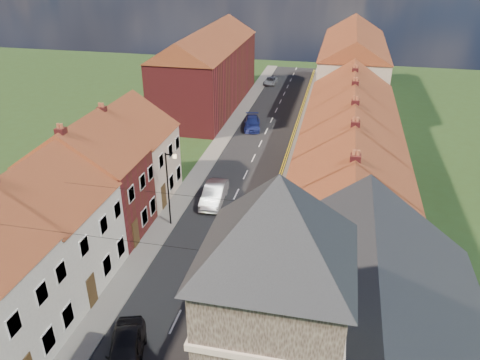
# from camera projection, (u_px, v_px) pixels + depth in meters

# --- Properties ---
(road) EXTENTS (7.00, 90.00, 0.02)m
(road) POSITION_uv_depth(u_px,v_px,m) (246.00, 175.00, 44.65)
(road) COLOR black
(road) RESTS_ON ground
(pavement_left) EXTENTS (1.80, 90.00, 0.12)m
(pavement_left) POSITION_uv_depth(u_px,v_px,m) (201.00, 170.00, 45.47)
(pavement_left) COLOR slate
(pavement_left) RESTS_ON ground
(pavement_right) EXTENTS (1.80, 90.00, 0.12)m
(pavement_right) POSITION_uv_depth(u_px,v_px,m) (291.00, 179.00, 43.78)
(pavement_right) COLOR slate
(pavement_right) RESTS_ON ground
(cottage_r_tudor) EXTENTS (8.30, 5.20, 9.00)m
(cottage_r_tudor) POSITION_uv_depth(u_px,v_px,m) (346.00, 252.00, 25.77)
(cottage_r_tudor) COLOR #B3A496
(cottage_r_tudor) RESTS_ON ground
(cottage_r_white_near) EXTENTS (8.30, 6.00, 9.00)m
(cottage_r_white_near) POSITION_uv_depth(u_px,v_px,m) (348.00, 205.00, 30.47)
(cottage_r_white_near) COLOR silver
(cottage_r_white_near) RESTS_ON ground
(cottage_r_cream_mid) EXTENTS (8.30, 5.20, 9.00)m
(cottage_r_cream_mid) POSITION_uv_depth(u_px,v_px,m) (349.00, 170.00, 35.18)
(cottage_r_cream_mid) COLOR silver
(cottage_r_cream_mid) RESTS_ON ground
(cottage_r_pink) EXTENTS (8.30, 6.00, 9.00)m
(cottage_r_pink) POSITION_uv_depth(u_px,v_px,m) (350.00, 144.00, 39.90)
(cottage_r_pink) COLOR maroon
(cottage_r_pink) RESTS_ON ground
(cottage_r_white_far) EXTENTS (8.30, 5.20, 9.00)m
(cottage_r_white_far) POSITION_uv_depth(u_px,v_px,m) (350.00, 123.00, 44.61)
(cottage_r_white_far) COLOR maroon
(cottage_r_white_far) RESTS_ON ground
(cottage_r_cream_far) EXTENTS (8.30, 6.00, 9.00)m
(cottage_r_cream_far) POSITION_uv_depth(u_px,v_px,m) (351.00, 106.00, 49.32)
(cottage_r_cream_far) COLOR silver
(cottage_r_cream_far) RESTS_ON ground
(cottage_l_white) EXTENTS (8.30, 6.90, 8.80)m
(cottage_l_white) POSITION_uv_depth(u_px,v_px,m) (38.00, 222.00, 28.72)
(cottage_l_white) COLOR silver
(cottage_l_white) RESTS_ON ground
(cottage_l_brick_mid) EXTENTS (8.30, 5.70, 9.10)m
(cottage_l_brick_mid) POSITION_uv_depth(u_px,v_px,m) (87.00, 177.00, 33.98)
(cottage_l_brick_mid) COLOR maroon
(cottage_l_brick_mid) RESTS_ON ground
(cottage_l_pink) EXTENTS (8.30, 6.30, 8.80)m
(cottage_l_pink) POSITION_uv_depth(u_px,v_px,m) (122.00, 149.00, 39.11)
(cottage_l_pink) COLOR beige
(cottage_l_pink) RESTS_ON ground
(block_right_far) EXTENTS (8.30, 24.20, 10.50)m
(block_right_far) POSITION_uv_depth(u_px,v_px,m) (352.00, 65.00, 62.31)
(block_right_far) COLOR #B3A496
(block_right_far) RESTS_ON ground
(block_left_far) EXTENTS (8.30, 24.20, 10.50)m
(block_left_far) POSITION_uv_depth(u_px,v_px,m) (208.00, 67.00, 61.52)
(block_left_far) COLOR maroon
(block_left_far) RESTS_ON ground
(lamppost) EXTENTS (0.88, 0.15, 6.00)m
(lamppost) POSITION_uv_depth(u_px,v_px,m) (169.00, 185.00, 35.07)
(lamppost) COLOR black
(lamppost) RESTS_ON pavement_left
(car_near) EXTENTS (3.09, 4.89, 1.55)m
(car_near) POSITION_uv_depth(u_px,v_px,m) (126.00, 351.00, 24.24)
(car_near) COLOR black
(car_near) RESTS_ON ground
(car_mid) EXTENTS (1.90, 4.86, 1.57)m
(car_mid) POSITION_uv_depth(u_px,v_px,m) (214.00, 194.00, 39.53)
(car_mid) COLOR #A5A6AD
(car_mid) RESTS_ON ground
(car_far) EXTENTS (2.68, 4.84, 1.33)m
(car_far) POSITION_uv_depth(u_px,v_px,m) (252.00, 123.00, 55.70)
(car_far) COLOR navy
(car_far) RESTS_ON ground
(car_distant) EXTENTS (1.94, 3.92, 1.07)m
(car_distant) POSITION_uv_depth(u_px,v_px,m) (270.00, 81.00, 73.56)
(car_distant) COLOR #A3A7AB
(car_distant) RESTS_ON ground
(pedestrian_right) EXTENTS (0.87, 0.71, 1.69)m
(pedestrian_right) POSITION_uv_depth(u_px,v_px,m) (260.00, 260.00, 30.96)
(pedestrian_right) COLOR #2B2623
(pedestrian_right) RESTS_ON pavement_right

